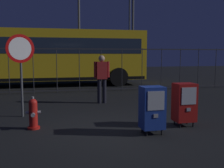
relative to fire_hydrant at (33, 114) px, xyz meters
The scene contains 12 objects.
ground_plane 1.82m from the fire_hydrant, 14.64° to the right, with size 60.00×60.00×0.00m, color black.
fire_hydrant is the anchor object (origin of this frame).
newspaper_box_primary 3.52m from the fire_hydrant, ahead, with size 0.48×0.42×1.02m.
newspaper_box_secondary 2.68m from the fire_hydrant, 21.52° to the right, with size 0.48×0.42×1.02m.
stop_sign 1.85m from the fire_hydrant, 105.01° to the left, with size 0.71×0.31×2.23m.
pedestrian 3.61m from the fire_hydrant, 52.68° to the left, with size 0.55×0.22×1.67m.
fence_barrier 6.10m from the fire_hydrant, 73.48° to the left, with size 18.03×0.04×2.00m.
bus_near 8.92m from the fire_hydrant, 87.61° to the left, with size 10.54×2.91×3.00m.
bus_far 13.40m from the fire_hydrant, 98.45° to the left, with size 10.54×2.92×3.00m.
street_light_near_left 12.83m from the fire_hydrant, 61.50° to the left, with size 0.32×0.32×6.78m.
street_light_near_right 16.45m from the fire_hydrant, 64.86° to the left, with size 0.32×0.32×8.27m.
street_light_far_left 11.33m from the fire_hydrant, 77.66° to the left, with size 0.32×0.32×7.76m.
Camera 1 is at (-1.37, -5.71, 1.68)m, focal length 42.50 mm.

